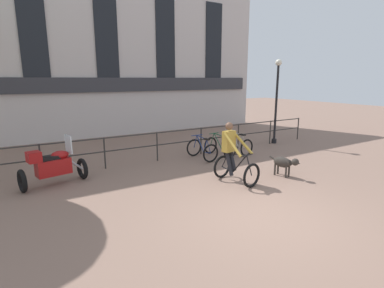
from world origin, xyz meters
The scene contains 10 objects.
ground_plane centered at (0.00, 0.00, 0.00)m, with size 60.00×60.00×0.00m, color #846656.
canal_railing centered at (0.00, 5.20, 0.71)m, with size 15.05×0.05×1.05m.
building_facade centered at (0.00, 10.99, 4.28)m, with size 18.00×0.72×8.61m.
cyclist_with_bike centered at (0.91, 2.06, 0.76)m, with size 0.86×1.26×1.70m.
dog centered at (2.52, 1.59, 0.43)m, with size 0.38×1.01×0.63m.
parked_motorcycle centered at (-3.52, 4.37, 0.56)m, with size 1.81×0.95×1.35m.
parked_bicycle_near_lamp centered at (1.50, 4.54, 0.36)m, with size 0.70×1.13×0.86m.
parked_bicycle_mid_left centered at (2.32, 4.54, 0.36)m, with size 0.81×1.19×0.86m.
parked_bicycle_mid_right centered at (3.14, 4.54, 0.36)m, with size 0.77×1.17×0.86m.
street_lamp centered at (5.86, 5.17, 2.11)m, with size 0.28×0.28×3.72m.
Camera 1 is at (-4.38, -4.34, 2.90)m, focal length 28.00 mm.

